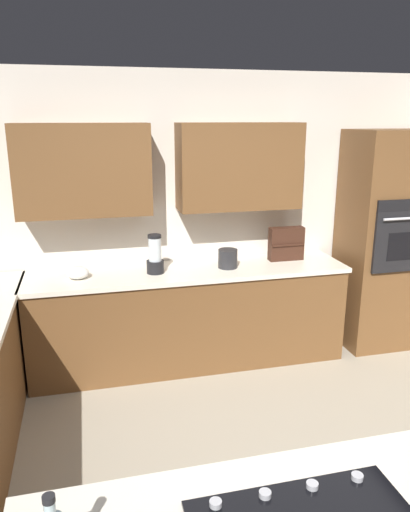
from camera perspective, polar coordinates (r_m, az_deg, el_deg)
The scene contains 9 objects.
ground_plane at distance 3.35m, azimuth 6.90°, elevation -25.38°, with size 14.00×14.00×0.00m, color #9E937F.
wall_back at distance 4.53m, azimuth -2.47°, elevation 6.02°, with size 6.00×0.44×2.60m.
lower_cabinets_back at distance 4.51m, azimuth -1.85°, elevation -7.27°, with size 2.80×0.60×0.86m, color brown.
countertop_back at distance 4.35m, azimuth -1.90°, elevation -1.81°, with size 2.84×0.64×0.04m, color silver.
wall_oven at distance 5.06m, azimuth 20.27°, elevation 1.68°, with size 0.80×0.66×2.09m.
blender at distance 4.23m, azimuth -5.82°, elevation -0.07°, with size 0.15×0.15×0.34m.
mixing_bowl at distance 4.22m, azimuth -14.56°, elevation -1.89°, with size 0.18×0.18×0.10m, color white.
spice_rack at distance 4.65m, azimuth 9.40°, elevation 1.42°, with size 0.33×0.11×0.31m.
kettle at distance 4.37m, azimuth 2.65°, elevation -0.30°, with size 0.17×0.17×0.17m, color #262628.
Camera 1 is at (0.95, 2.34, 2.20)m, focal length 34.46 mm.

